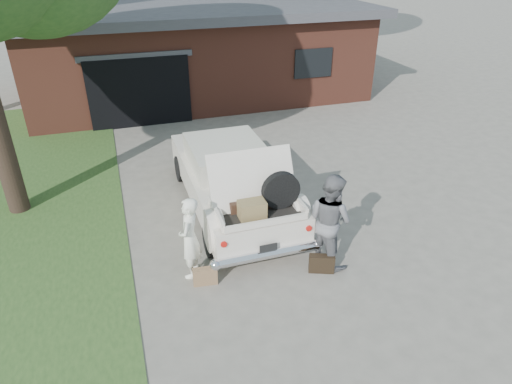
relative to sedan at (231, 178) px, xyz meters
name	(u,v)px	position (x,y,z in m)	size (l,w,h in m)	color
ground	(266,256)	(0.12, -1.99, -0.74)	(90.00, 90.00, 0.00)	gray
house	(194,48)	(1.11, 9.48, 0.93)	(12.80, 7.80, 3.30)	brown
sedan	(231,178)	(0.00, 0.00, 0.00)	(2.00, 5.02, 1.97)	white
woman_left	(190,238)	(-1.32, -2.07, 0.04)	(0.57, 0.37, 1.56)	white
woman_right	(330,220)	(1.18, -2.48, 0.18)	(0.89, 0.69, 1.83)	slate
suitcase_left	(205,276)	(-1.16, -2.43, -0.57)	(0.43, 0.14, 0.33)	#916D4A
suitcase_right	(322,264)	(0.94, -2.75, -0.56)	(0.47, 0.15, 0.36)	black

